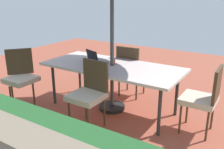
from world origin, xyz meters
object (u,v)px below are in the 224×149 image
Objects in this scene: chair_west at (204,96)px; chair_south at (131,68)px; cup at (113,61)px; chair_north at (89,91)px; laptop at (96,59)px; chair_northeast at (21,75)px; dining_table at (112,68)px.

chair_west and chair_south have the same top height.
chair_south reaches higher than cup.
laptop reaches higher than chair_north.
chair_northeast is at bearing 29.13° from cup.
chair_west is 1.83m from laptop.
chair_west is at bearing 153.73° from chair_south.
laptop is at bearing 122.54° from chair_north.
chair_west is at bearing 29.42° from chair_north.
chair_west reaches higher than cup.
dining_table is 0.68m from chair_north.
chair_north is 0.83m from laptop.
chair_south is 2.53× the size of laptop.
chair_west is 1.00× the size of chair_south.
chair_south is at bearing -6.61° from chair_northeast.
chair_north is (-0.03, 0.65, -0.17)m from dining_table.
dining_table is 2.32× the size of chair_west.
cup is (0.03, 0.59, 0.27)m from chair_south.
chair_north reaches higher than cup.
chair_north is at bearing -65.64° from chair_west.
cup is at bearing 98.59° from chair_north.
cup is (-1.38, -0.77, 0.27)m from chair_northeast.
chair_north is 1.32m from chair_south.
laptop is (-1.06, -0.73, 0.27)m from chair_northeast.
chair_north reaches higher than dining_table.
laptop is at bearing 58.69° from chair_south.
chair_south is 0.65m from cup.
chair_south is at bearing 95.37° from chair_north.
chair_south reaches higher than dining_table.
chair_northeast reaches higher than dining_table.
chair_northeast and chair_south have the same top height.
cup is at bearing -151.67° from laptop.
chair_north is 0.78m from cup.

